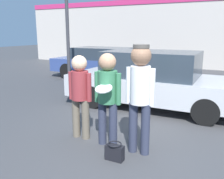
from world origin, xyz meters
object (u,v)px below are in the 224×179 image
object	(u,v)px
parked_car_far	(104,63)
parked_car_near	(153,80)
person_left	(80,91)
handbag	(115,152)
person_right	(140,89)
person_middle_with_frisbee	(108,92)

from	to	relation	value
parked_car_far	parked_car_near	bearing A→B (deg)	-44.66
person_left	handbag	distance (m)	1.38
person_left	parked_car_near	size ratio (longest dim) A/B	0.34
person_right	parked_car_far	xyz separation A→B (m)	(-3.94, 6.03, -0.42)
person_right	parked_car_near	size ratio (longest dim) A/B	0.39
person_left	parked_car_near	xyz separation A→B (m)	(0.62, 2.66, -0.19)
person_middle_with_frisbee	parked_car_near	size ratio (longest dim) A/B	0.36
person_right	handbag	bearing A→B (deg)	-121.50
parked_car_far	person_left	bearing A→B (deg)	-65.58
person_right	handbag	world-z (taller)	person_right
person_middle_with_frisbee	person_right	distance (m)	0.64
person_left	parked_car_near	distance (m)	2.74
person_middle_with_frisbee	parked_car_near	distance (m)	2.73
person_left	person_middle_with_frisbee	world-z (taller)	person_middle_with_frisbee
person_right	person_left	bearing A→B (deg)	175.47
person_left	parked_car_far	bearing A→B (deg)	114.42
person_right	parked_car_near	distance (m)	2.85
parked_car_near	handbag	bearing A→B (deg)	-83.37
person_middle_with_frisbee	parked_car_near	world-z (taller)	person_middle_with_frisbee
person_middle_with_frisbee	parked_car_far	distance (m)	6.86
person_left	person_middle_with_frisbee	distance (m)	0.63
person_middle_with_frisbee	parked_car_far	xyz separation A→B (m)	(-3.32, 5.99, -0.30)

